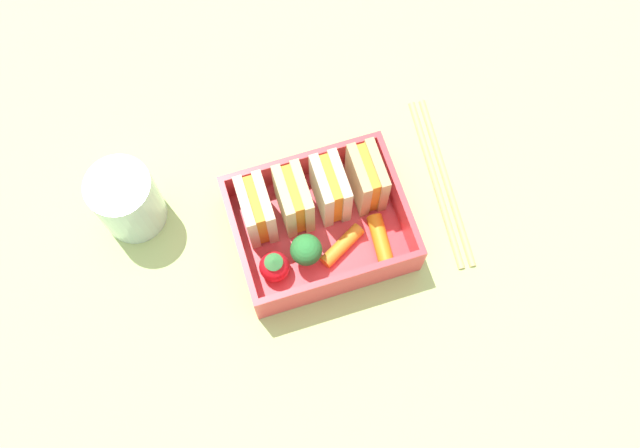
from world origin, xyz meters
TOP-DOWN VIEW (x-y plane):
  - ground_plane at (0.00, 0.00)cm, footprint 120.00×120.00cm
  - bento_tray at (0.00, 0.00)cm, footprint 16.50×13.16cm
  - bento_rim at (0.00, 0.00)cm, footprint 16.50×13.16cm
  - sandwich_left at (-5.51, 2.56)cm, footprint 2.71×5.11cm
  - sandwich_center_left at (-1.84, 2.56)cm, footprint 2.71×5.11cm
  - sandwich_center at (1.84, 2.56)cm, footprint 2.71×5.11cm
  - sandwich_center_right at (5.51, 2.56)cm, footprint 2.71×5.11cm
  - strawberry_far_left at (-5.37, -2.78)cm, footprint 2.94×2.94cm
  - broccoli_floret at (-2.14, -2.48)cm, footprint 3.03×3.03cm
  - carrot_stick_left at (1.46, -2.46)cm, footprint 4.95×3.54cm
  - carrot_stick_far_left at (5.17, -3.10)cm, footprint 1.93×5.14cm
  - chopstick_pair at (13.52, 1.62)cm, footprint 3.41×18.96cm
  - drinking_glass at (-17.06, 7.44)cm, footprint 6.23×6.23cm

SIDE VIEW (x-z plane):
  - ground_plane at x=0.00cm, z-range -2.00..0.00cm
  - chopstick_pair at x=13.52cm, z-range 0.00..0.70cm
  - bento_tray at x=0.00cm, z-range 0.00..1.20cm
  - carrot_stick_left at x=1.46cm, z-range 1.20..2.53cm
  - carrot_stick_far_left at x=5.17cm, z-range 1.20..2.73cm
  - strawberry_far_left at x=-5.37cm, z-range 1.02..4.56cm
  - bento_rim at x=0.00cm, z-range 1.20..5.27cm
  - broccoli_floret at x=-2.14cm, z-range 1.61..5.85cm
  - drinking_glass at x=-17.06cm, z-range 0.00..7.66cm
  - sandwich_left at x=-5.51cm, z-range 1.20..7.50cm
  - sandwich_center_left at x=-1.84cm, z-range 1.20..7.50cm
  - sandwich_center at x=1.84cm, z-range 1.20..7.50cm
  - sandwich_center_right at x=5.51cm, z-range 1.20..7.50cm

